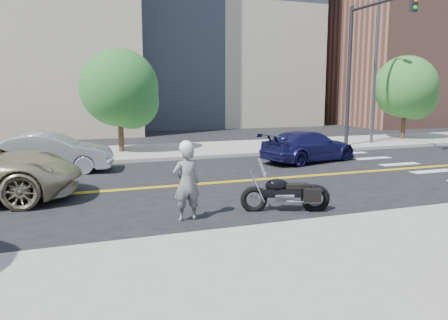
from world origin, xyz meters
TOP-DOWN VIEW (x-y plane):
  - ground_plane at (0.00, 0.00)m, footprint 120.00×120.00m
  - sidewalk_near at (0.00, -7.50)m, footprint 60.00×5.00m
  - sidewalk_far at (0.00, 7.50)m, footprint 60.00×5.00m
  - building_mid at (8.00, 26.00)m, footprint 18.00×14.00m
  - building_right at (26.00, 20.00)m, footprint 14.00×12.00m
  - lamp_post at (12.00, 6.50)m, footprint 0.16×0.16m
  - traffic_light at (10.00, 5.08)m, footprint 0.28×4.50m
  - motorcyclist at (-1.22, -3.69)m, footprint 0.66×0.45m
  - motorcycle at (1.30, -3.77)m, footprint 2.25×1.28m
  - parked_car_silver at (-4.32, 3.87)m, footprint 4.56×2.32m
  - parked_car_blue at (5.85, 2.80)m, footprint 4.80×2.90m
  - tree_far_a at (-1.36, 7.62)m, footprint 3.59×3.59m
  - tree_far_b at (15.21, 7.69)m, footprint 3.63×3.63m

SIDE VIEW (x-z plane):
  - ground_plane at x=0.00m, z-range 0.00..0.00m
  - sidewalk_near at x=0.00m, z-range 0.00..0.15m
  - sidewalk_far at x=0.00m, z-range 0.00..0.15m
  - parked_car_blue at x=5.85m, z-range 0.00..1.30m
  - motorcycle at x=1.30m, z-range 0.00..1.31m
  - parked_car_silver at x=-4.32m, z-range 0.00..1.43m
  - motorcyclist at x=-1.22m, z-range 0.00..1.86m
  - tree_far_a at x=-1.36m, z-range 0.65..5.56m
  - tree_far_b at x=15.21m, z-range 0.69..5.71m
  - lamp_post at x=12.00m, z-range 0.15..8.15m
  - traffic_light at x=10.00m, z-range 1.17..8.17m
  - building_right at x=26.00m, z-range 0.00..12.00m
  - building_mid at x=8.00m, z-range 0.00..20.00m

